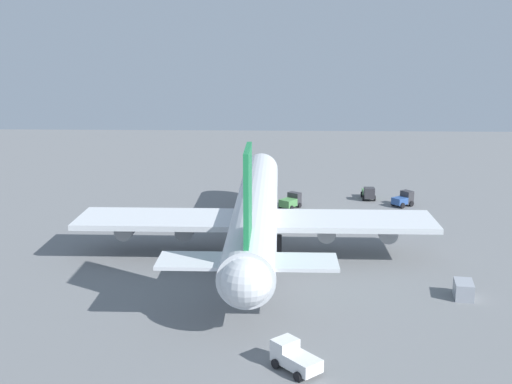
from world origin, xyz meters
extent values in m
plane|color=slate|center=(0.00, 0.00, 0.00)|extent=(237.36, 237.36, 0.00)
cylinder|color=silver|center=(0.00, 0.00, 5.70)|extent=(54.09, 5.74, 5.74)
sphere|color=silver|center=(27.04, 0.00, 5.70)|extent=(5.63, 5.63, 5.63)
sphere|color=silver|center=(-27.04, 0.00, 5.70)|extent=(4.88, 4.88, 4.88)
cube|color=#1E7F47|center=(-22.72, 0.00, 13.17)|extent=(7.57, 0.50, 9.19)
cube|color=silver|center=(-23.80, -4.61, 6.56)|extent=(4.87, 8.61, 0.36)
cube|color=silver|center=(-23.80, 4.61, 6.56)|extent=(4.87, 8.61, 0.36)
cube|color=silver|center=(-2.70, -12.57, 4.84)|extent=(9.19, 21.70, 0.70)
cube|color=silver|center=(-2.70, 12.57, 4.84)|extent=(9.19, 21.70, 0.70)
cylinder|color=gray|center=(-1.70, -9.32, 3.28)|extent=(4.59, 2.41, 2.41)
cylinder|color=gray|center=(-1.70, -17.34, 3.28)|extent=(4.59, 2.41, 2.41)
cylinder|color=gray|center=(-1.70, 9.32, 3.28)|extent=(4.59, 2.41, 2.41)
cylinder|color=gray|center=(-1.70, 17.34, 3.28)|extent=(4.59, 2.41, 2.41)
cylinder|color=black|center=(17.31, 0.00, 1.41)|extent=(0.70, 0.70, 2.83)
cylinder|color=black|center=(-2.70, -3.16, 1.41)|extent=(0.70, 0.70, 2.83)
cylinder|color=black|center=(-2.70, 3.16, 1.41)|extent=(0.70, 0.70, 2.83)
cube|color=#333338|center=(24.71, -25.28, 1.52)|extent=(2.41, 2.32, 2.08)
cube|color=#2D5193|center=(23.59, -23.85, 1.05)|extent=(2.89, 2.94, 1.14)
cylinder|color=black|center=(23.89, -25.96, 0.48)|extent=(0.82, 0.94, 0.97)
cylinder|color=black|center=(25.56, -24.65, 0.48)|extent=(0.82, 0.94, 0.97)
cylinder|color=black|center=(22.50, -24.18, 0.48)|extent=(0.82, 0.94, 0.97)
cylinder|color=black|center=(24.17, -22.87, 0.48)|extent=(0.82, 0.94, 0.97)
cube|color=#333338|center=(27.72, -19.20, 1.44)|extent=(1.85, 1.82, 1.88)
cube|color=#4C8C4C|center=(30.04, -19.23, 0.97)|extent=(2.83, 1.83, 0.95)
cylinder|color=black|center=(27.70, -18.21, 0.49)|extent=(0.99, 0.29, 0.99)
cylinder|color=black|center=(27.67, -20.18, 0.49)|extent=(0.99, 0.29, 0.99)
cylinder|color=black|center=(30.57, -18.24, 0.49)|extent=(0.99, 0.29, 0.99)
cylinder|color=black|center=(30.55, -20.22, 0.49)|extent=(0.99, 0.29, 0.99)
cube|color=white|center=(-32.13, -3.69, 1.40)|extent=(2.65, 2.69, 1.95)
cube|color=white|center=(-33.85, -5.20, 0.99)|extent=(3.59, 3.52, 1.13)
cylinder|color=black|center=(-31.40, -4.58, 0.42)|extent=(0.82, 0.77, 0.85)
cylinder|color=black|center=(-32.91, -2.85, 0.42)|extent=(0.82, 0.77, 0.85)
cylinder|color=black|center=(-33.53, -6.45, 0.42)|extent=(0.82, 0.77, 0.85)
cylinder|color=black|center=(-35.05, -4.73, 0.42)|extent=(0.82, 0.77, 0.85)
cube|color=#333338|center=(23.22, -5.80, 1.44)|extent=(2.30, 2.49, 2.06)
cube|color=#4C8C4C|center=(21.69, -4.67, 1.02)|extent=(3.32, 3.23, 1.22)
cylinder|color=black|center=(22.46, -6.69, 0.41)|extent=(0.82, 0.71, 0.82)
cylinder|color=black|center=(23.84, -4.80, 0.41)|extent=(0.82, 0.71, 0.82)
cylinder|color=black|center=(20.56, -5.29, 0.41)|extent=(0.82, 0.71, 0.82)
cylinder|color=black|center=(21.94, -3.41, 0.41)|extent=(0.82, 0.71, 0.82)
cube|color=#999EA8|center=(-16.44, -23.60, 0.94)|extent=(3.40, 2.44, 1.89)
cone|color=orange|center=(26.70, -1.19, 0.42)|extent=(0.59, 0.59, 0.84)
camera|label=1|loc=(-83.63, -2.97, 27.79)|focal=44.91mm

